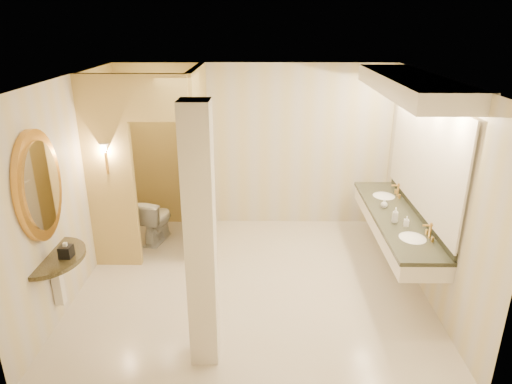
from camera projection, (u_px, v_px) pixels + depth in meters
floor at (251, 283)px, 6.16m from camera, size 4.50×4.50×0.00m
ceiling at (251, 79)px, 5.19m from camera, size 4.50×4.50×0.00m
wall_back at (254, 147)px, 7.54m from camera, size 4.50×0.02×2.70m
wall_front at (246, 274)px, 3.81m from camera, size 4.50×0.02×2.70m
wall_left at (71, 189)px, 5.70m from camera, size 0.02×4.00×2.70m
wall_right at (432, 190)px, 5.65m from camera, size 0.02×4.00×2.70m
toilet_closet at (176, 163)px, 6.58m from camera, size 1.50×1.55×2.70m
wall_sconce at (105, 150)px, 5.96m from camera, size 0.14×0.14×0.42m
vanity at (405, 161)px, 5.85m from camera, size 0.75×2.75×2.09m
console_shelf at (44, 217)px, 4.90m from camera, size 0.93×0.93×1.91m
pillar at (201, 242)px, 4.35m from camera, size 0.28×0.28×2.70m
tissue_box at (66, 252)px, 5.02m from camera, size 0.14×0.14×0.13m
toilet at (155, 219)px, 7.21m from camera, size 0.56×0.79×0.73m
soap_bottle_a at (407, 221)px, 5.76m from camera, size 0.07×0.07×0.13m
soap_bottle_b at (384, 204)px, 6.33m from camera, size 0.11×0.11×0.12m
soap_bottle_c at (395, 215)px, 5.85m from camera, size 0.10×0.10×0.21m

